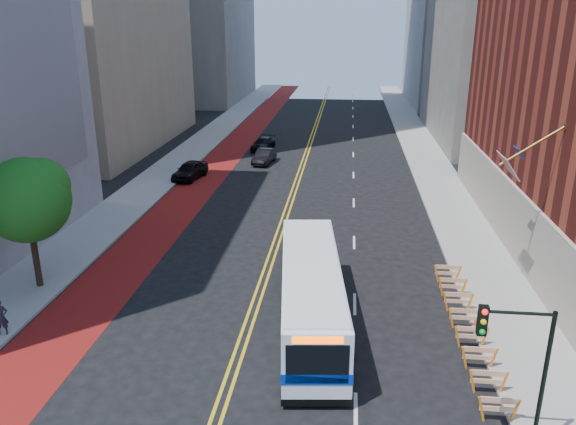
# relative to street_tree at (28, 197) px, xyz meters

# --- Properties ---
(ground) EXTENTS (160.00, 160.00, 0.00)m
(ground) POSITION_rel_street_tree_xyz_m (11.24, -6.04, -4.91)
(ground) COLOR black
(ground) RESTS_ON ground
(sidewalk_left) EXTENTS (4.00, 140.00, 0.15)m
(sidewalk_left) POSITION_rel_street_tree_xyz_m (-0.76, 23.96, -4.84)
(sidewalk_left) COLOR gray
(sidewalk_left) RESTS_ON ground
(sidewalk_right) EXTENTS (4.00, 140.00, 0.15)m
(sidewalk_right) POSITION_rel_street_tree_xyz_m (23.24, 23.96, -4.84)
(sidewalk_right) COLOR gray
(sidewalk_right) RESTS_ON ground
(bus_lane_paint) EXTENTS (3.60, 140.00, 0.01)m
(bus_lane_paint) POSITION_rel_street_tree_xyz_m (3.14, 23.96, -4.91)
(bus_lane_paint) COLOR maroon
(bus_lane_paint) RESTS_ON ground
(center_line_inner) EXTENTS (0.14, 140.00, 0.01)m
(center_line_inner) POSITION_rel_street_tree_xyz_m (11.06, 23.96, -4.91)
(center_line_inner) COLOR gold
(center_line_inner) RESTS_ON ground
(center_line_outer) EXTENTS (0.14, 140.00, 0.01)m
(center_line_outer) POSITION_rel_street_tree_xyz_m (11.42, 23.96, -4.91)
(center_line_outer) COLOR gold
(center_line_outer) RESTS_ON ground
(lane_dashes) EXTENTS (0.14, 98.20, 0.01)m
(lane_dashes) POSITION_rel_street_tree_xyz_m (16.04, 31.96, -4.90)
(lane_dashes) COLOR silver
(lane_dashes) RESTS_ON ground
(construction_barriers) EXTENTS (1.42, 10.91, 1.00)m
(construction_barriers) POSITION_rel_street_tree_xyz_m (20.84, -2.62, -4.24)
(construction_barriers) COLOR orange
(construction_barriers) RESTS_ON ground
(street_tree) EXTENTS (4.20, 4.20, 6.70)m
(street_tree) POSITION_rel_street_tree_xyz_m (0.00, 0.00, 0.00)
(street_tree) COLOR black
(street_tree) RESTS_ON sidewalk_left
(traffic_signal) EXTENTS (2.21, 0.34, 5.07)m
(traffic_signal) POSITION_rel_street_tree_xyz_m (20.66, -9.55, -1.19)
(traffic_signal) COLOR black
(traffic_signal) RESTS_ON sidewalk_right
(transit_bus) EXTENTS (3.73, 11.71, 3.16)m
(transit_bus) POSITION_rel_street_tree_xyz_m (14.04, -2.28, -3.26)
(transit_bus) COLOR white
(transit_bus) RESTS_ON ground
(car_a) EXTENTS (2.61, 4.73, 1.52)m
(car_a) POSITION_rel_street_tree_xyz_m (1.94, 21.25, -4.15)
(car_a) COLOR black
(car_a) RESTS_ON ground
(car_b) EXTENTS (1.96, 4.26, 1.35)m
(car_b) POSITION_rel_street_tree_xyz_m (7.52, 27.39, -4.23)
(car_b) COLOR black
(car_b) RESTS_ON ground
(car_c) EXTENTS (2.39, 4.60, 1.28)m
(car_c) POSITION_rel_street_tree_xyz_m (6.56, 33.14, -4.27)
(car_c) COLOR black
(car_c) RESTS_ON ground
(pedestrian) EXTENTS (0.71, 0.61, 1.63)m
(pedestrian) POSITION_rel_street_tree_xyz_m (0.84, -4.70, -3.94)
(pedestrian) COLOR black
(pedestrian) RESTS_ON sidewalk_left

